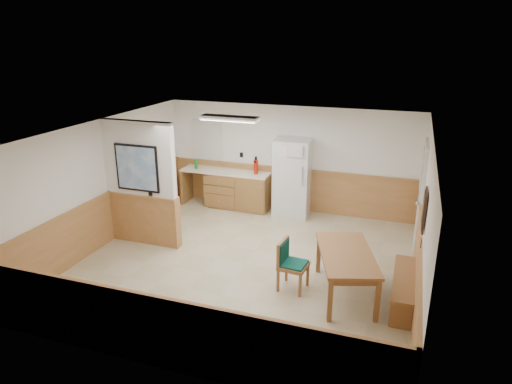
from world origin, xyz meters
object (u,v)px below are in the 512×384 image
at_px(dining_bench, 404,283).
at_px(soap_bottle, 196,164).
at_px(fire_extinguisher, 256,166).
at_px(dining_table, 346,258).
at_px(dining_chair, 288,261).
at_px(refrigerator, 292,178).

bearing_deg(dining_bench, soap_bottle, 149.30).
bearing_deg(dining_bench, fire_extinguisher, 139.10).
xyz_separation_m(dining_table, soap_bottle, (-4.16, 3.11, 0.37)).
bearing_deg(dining_bench, dining_chair, -174.87).
bearing_deg(soap_bottle, dining_chair, -44.72).
relative_size(fire_extinguisher, soap_bottle, 1.71).
relative_size(dining_bench, soap_bottle, 6.22).
distance_m(dining_chair, fire_extinguisher, 3.70).
relative_size(dining_bench, fire_extinguisher, 3.65).
bearing_deg(refrigerator, dining_bench, -52.70).
bearing_deg(soap_bottle, refrigerator, -0.06).
bearing_deg(refrigerator, dining_table, -64.54).
relative_size(refrigerator, dining_chair, 2.13).
xyz_separation_m(fire_extinguisher, soap_bottle, (-1.54, -0.04, -0.06)).
xyz_separation_m(dining_bench, dining_chair, (-1.83, -0.15, 0.15)).
bearing_deg(refrigerator, dining_chair, -79.58).
xyz_separation_m(dining_table, dining_bench, (0.91, 0.07, -0.31)).
height_order(fire_extinguisher, soap_bottle, fire_extinguisher).
relative_size(dining_table, dining_chair, 2.10).
relative_size(dining_chair, soap_bottle, 3.44).
bearing_deg(refrigerator, soap_bottle, 176.50).
bearing_deg(dining_bench, refrigerator, 131.07).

